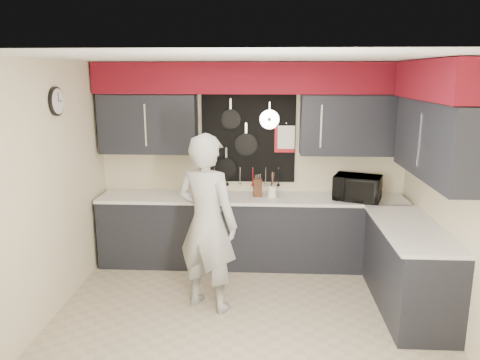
# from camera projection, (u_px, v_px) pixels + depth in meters

# --- Properties ---
(ground) EXTENTS (4.00, 4.00, 0.00)m
(ground) POSITION_uv_depth(u_px,v_px,m) (247.00, 320.00, 4.79)
(ground) COLOR tan
(ground) RESTS_ON ground
(back_wall_assembly) EXTENTS (4.00, 0.36, 2.60)m
(back_wall_assembly) POSITION_uv_depth(u_px,v_px,m) (253.00, 110.00, 5.89)
(back_wall_assembly) COLOR beige
(back_wall_assembly) RESTS_ON ground
(right_wall_assembly) EXTENTS (0.36, 3.50, 2.60)m
(right_wall_assembly) POSITION_uv_depth(u_px,v_px,m) (440.00, 128.00, 4.51)
(right_wall_assembly) COLOR beige
(right_wall_assembly) RESTS_ON ground
(left_wall_assembly) EXTENTS (0.05, 3.50, 2.60)m
(left_wall_assembly) POSITION_uv_depth(u_px,v_px,m) (45.00, 190.00, 4.61)
(left_wall_assembly) COLOR beige
(left_wall_assembly) RESTS_ON ground
(base_cabinets) EXTENTS (3.95, 2.20, 0.92)m
(base_cabinets) POSITION_uv_depth(u_px,v_px,m) (290.00, 240.00, 5.76)
(base_cabinets) COLOR black
(base_cabinets) RESTS_ON ground
(microwave) EXTENTS (0.65, 0.55, 0.31)m
(microwave) POSITION_uv_depth(u_px,v_px,m) (357.00, 188.00, 5.79)
(microwave) COLOR black
(microwave) RESTS_ON base_cabinets
(knife_block) EXTENTS (0.11, 0.11, 0.23)m
(knife_block) POSITION_uv_depth(u_px,v_px,m) (258.00, 187.00, 5.97)
(knife_block) COLOR #3D2013
(knife_block) RESTS_ON base_cabinets
(utensil_crock) EXTENTS (0.11, 0.11, 0.15)m
(utensil_crock) POSITION_uv_depth(u_px,v_px,m) (272.00, 192.00, 5.93)
(utensil_crock) COLOR white
(utensil_crock) RESTS_ON base_cabinets
(coffee_maker) EXTENTS (0.18, 0.22, 0.33)m
(coffee_maker) POSITION_uv_depth(u_px,v_px,m) (203.00, 183.00, 5.97)
(coffee_maker) COLOR black
(coffee_maker) RESTS_ON base_cabinets
(person) EXTENTS (0.82, 0.70, 1.89)m
(person) POSITION_uv_depth(u_px,v_px,m) (207.00, 223.00, 4.85)
(person) COLOR #999A97
(person) RESTS_ON ground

